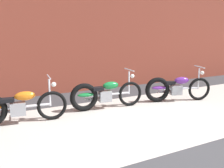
{
  "coord_description": "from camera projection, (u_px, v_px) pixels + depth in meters",
  "views": [
    {
      "loc": [
        -2.86,
        -2.86,
        1.94
      ],
      "look_at": [
        -0.16,
        2.3,
        0.75
      ],
      "focal_mm": 39.07,
      "sensor_mm": 36.0,
      "label": 1
    }
  ],
  "objects": [
    {
      "name": "sidewalk_slab",
      "position": [
        129.0,
        119.0,
        5.69
      ],
      "size": [
        36.0,
        3.5,
        0.01
      ],
      "primitive_type": "cube",
      "color": "#B2ADA3",
      "rests_on": "ground"
    },
    {
      "name": "motorcycle_purple",
      "position": [
        174.0,
        88.0,
        7.12
      ],
      "size": [
        1.93,
        0.86,
        1.03
      ],
      "rotation": [
        0.0,
        0.0,
        -0.32
      ],
      "color": "black",
      "rests_on": "ground"
    },
    {
      "name": "motorcycle_green",
      "position": [
        102.0,
        94.0,
        6.38
      ],
      "size": [
        2.0,
        0.6,
        1.03
      ],
      "rotation": [
        0.0,
        0.0,
        -0.11
      ],
      "color": "black",
      "rests_on": "ground"
    },
    {
      "name": "ground_plane",
      "position": [
        183.0,
        150.0,
        4.17
      ],
      "size": [
        80.0,
        80.0,
        0.0
      ],
      "primitive_type": "plane",
      "color": "#38383A"
    },
    {
      "name": "motorcycle_orange",
      "position": [
        14.0,
        107.0,
        5.28
      ],
      "size": [
        2.0,
        0.6,
        1.03
      ],
      "rotation": [
        0.0,
        0.0,
        -0.11
      ],
      "color": "black",
      "rests_on": "ground"
    }
  ]
}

